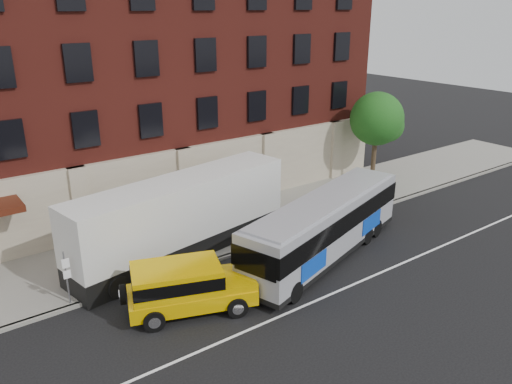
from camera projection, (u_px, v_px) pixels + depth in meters
ground at (325, 306)px, 21.10m from camera, size 120.00×120.00×0.00m
sidewalk at (211, 231)px, 27.89m from camera, size 60.00×6.00×0.15m
kerb at (242, 251)px, 25.62m from camera, size 60.00×0.25×0.15m
lane_line at (317, 300)px, 21.48m from camera, size 60.00×0.12×0.01m
building at (140, 77)px, 31.31m from camera, size 30.00×12.10×15.00m
sign_pole at (67, 276)px, 20.54m from camera, size 0.30×0.20×2.50m
street_tree at (377, 121)px, 34.28m from camera, size 3.60×3.60×6.20m
city_bus at (325, 225)px, 24.67m from camera, size 11.57×5.67×3.11m
yellow_suv at (185, 285)px, 20.39m from camera, size 5.50×3.69×2.05m
shipping_container at (182, 218)px, 24.84m from camera, size 12.06×4.42×3.94m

